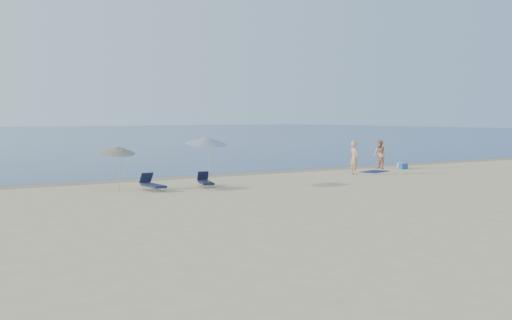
% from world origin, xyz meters
% --- Properties ---
extents(wet_sand_strip, '(240.00, 1.60, 0.00)m').
position_xyz_m(wet_sand_strip, '(0.00, 19.40, 0.00)').
color(wet_sand_strip, '#847254').
rests_on(wet_sand_strip, ground).
extents(person_left, '(0.55, 0.73, 1.80)m').
position_xyz_m(person_left, '(2.27, 15.82, 0.90)').
color(person_left, tan).
rests_on(person_left, ground).
extents(person_right, '(0.77, 0.93, 1.73)m').
position_xyz_m(person_right, '(6.05, 17.87, 0.87)').
color(person_right, tan).
rests_on(person_right, ground).
extents(beach_towel, '(2.00, 1.54, 0.03)m').
position_xyz_m(beach_towel, '(4.40, 16.56, 0.01)').
color(beach_towel, '#0F154E').
rests_on(beach_towel, ground).
extents(white_bag, '(0.45, 0.43, 0.31)m').
position_xyz_m(white_bag, '(7.53, 17.59, 0.16)').
color(white_bag, silver).
rests_on(white_bag, ground).
extents(blue_cooler, '(0.49, 0.35, 0.34)m').
position_xyz_m(blue_cooler, '(7.06, 16.98, 0.17)').
color(blue_cooler, '#1C539D').
rests_on(blue_cooler, ground).
extents(umbrella_near, '(2.07, 2.10, 2.37)m').
position_xyz_m(umbrella_near, '(-7.22, 14.69, 2.05)').
color(umbrella_near, silver).
rests_on(umbrella_near, ground).
extents(umbrella_far, '(1.51, 1.53, 2.04)m').
position_xyz_m(umbrella_far, '(-10.99, 15.44, 1.73)').
color(umbrella_far, silver).
rests_on(umbrella_far, ground).
extents(lounger_left, '(0.59, 1.65, 0.72)m').
position_xyz_m(lounger_left, '(-9.69, 14.91, 0.26)').
color(lounger_left, '#151D3C').
rests_on(lounger_left, ground).
extents(lounger_right, '(0.87, 1.56, 0.65)m').
position_xyz_m(lounger_right, '(-7.16, 14.90, 0.24)').
color(lounger_right, '#141837').
rests_on(lounger_right, ground).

